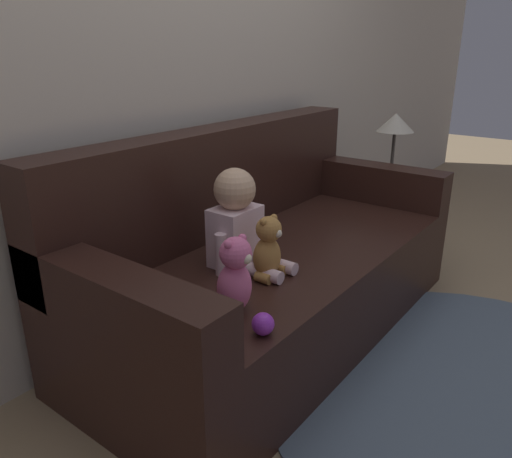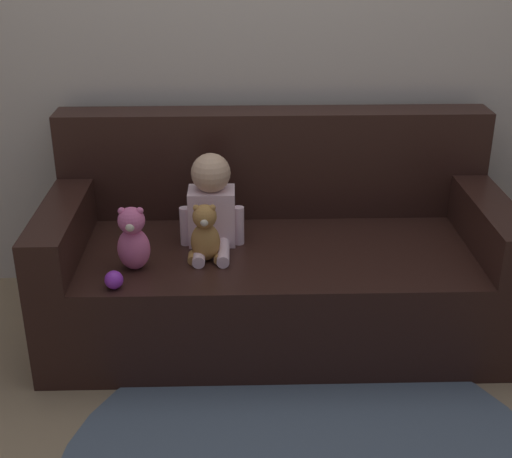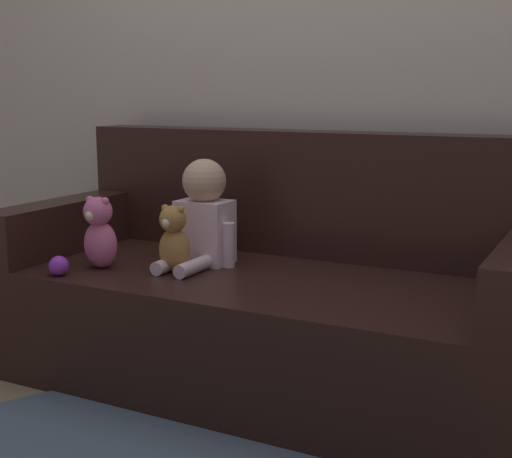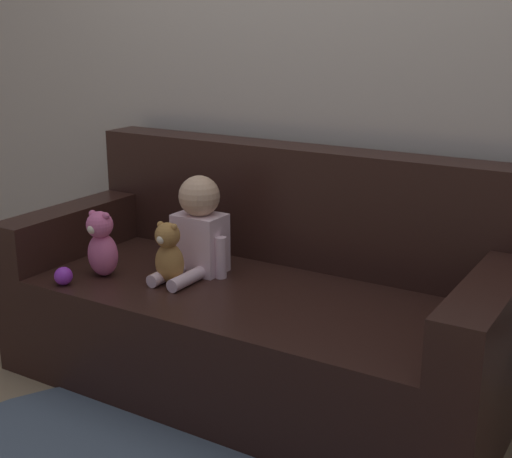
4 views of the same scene
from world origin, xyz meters
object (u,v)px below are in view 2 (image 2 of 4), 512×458
(couch, at_px, (275,259))
(toy_ball, at_px, (114,280))
(person_baby, at_px, (212,204))
(plush_toy_side, at_px, (133,239))
(teddy_bear_brown, at_px, (205,234))

(couch, distance_m, toy_ball, 0.77)
(couch, relative_size, person_baby, 4.91)
(plush_toy_side, distance_m, toy_ball, 0.19)
(couch, height_order, toy_ball, couch)
(plush_toy_side, bearing_deg, person_baby, 37.64)
(plush_toy_side, relative_size, toy_ball, 3.76)
(couch, relative_size, teddy_bear_brown, 7.91)
(plush_toy_side, xyz_separation_m, toy_ball, (-0.06, -0.15, -0.09))
(teddy_bear_brown, height_order, toy_ball, teddy_bear_brown)
(couch, bearing_deg, plush_toy_side, -153.86)
(person_baby, relative_size, plush_toy_side, 1.48)
(teddy_bear_brown, distance_m, plush_toy_side, 0.28)
(person_baby, distance_m, teddy_bear_brown, 0.17)
(person_baby, xyz_separation_m, plush_toy_side, (-0.30, -0.23, -0.05))
(plush_toy_side, bearing_deg, teddy_bear_brown, 13.93)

